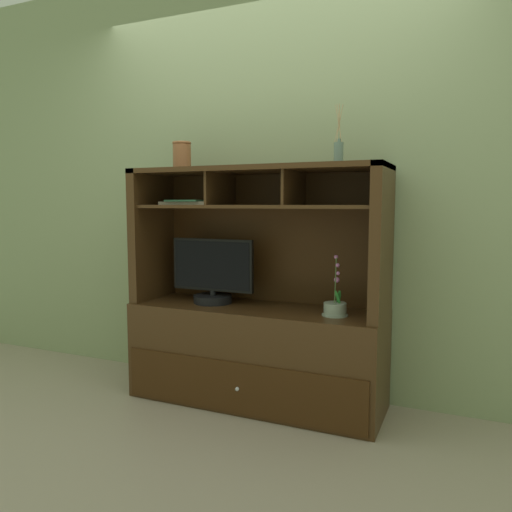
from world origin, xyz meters
TOP-DOWN VIEW (x-y plane):
  - floor_plane at (0.00, 0.00)m, footprint 6.00×6.00m
  - back_wall at (0.00, 0.28)m, footprint 6.00×0.02m
  - media_console at (0.00, 0.01)m, footprint 1.55×0.53m
  - tv_monitor at (-0.30, -0.00)m, footprint 0.55×0.24m
  - potted_orchid at (0.50, -0.04)m, footprint 0.15×0.15m
  - magazine_stack_left at (-0.45, 0.01)m, footprint 0.38×0.28m
  - diffuser_bottle at (0.50, -0.03)m, footprint 0.05×0.05m
  - ceramic_vase at (-0.50, -0.01)m, footprint 0.12×0.12m

SIDE VIEW (x-z plane):
  - floor_plane at x=0.00m, z-range -0.02..0.00m
  - media_console at x=0.00m, z-range -0.27..1.17m
  - potted_orchid at x=0.50m, z-range 0.47..0.81m
  - tv_monitor at x=-0.30m, z-range 0.57..0.97m
  - magazine_stack_left at x=-0.45m, z-range 1.22..1.25m
  - back_wall at x=0.00m, z-range 0.00..2.80m
  - diffuser_bottle at x=0.50m, z-range 1.35..1.67m
  - ceramic_vase at x=-0.50m, z-range 1.44..1.61m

